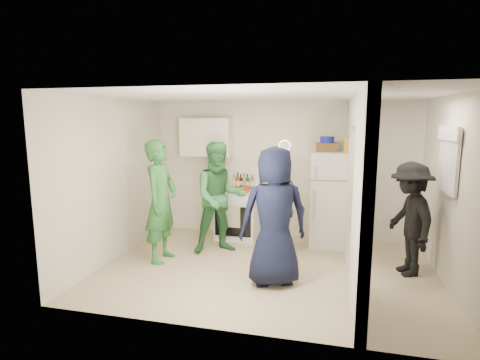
% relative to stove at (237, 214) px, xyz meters
% --- Properties ---
extents(floor, '(4.80, 4.80, 0.00)m').
position_rel_stove_xyz_m(floor, '(0.77, -1.37, -0.45)').
color(floor, tan).
rests_on(floor, ground).
extents(wall_back, '(4.80, 0.00, 4.80)m').
position_rel_stove_xyz_m(wall_back, '(0.77, 0.33, 0.80)').
color(wall_back, silver).
rests_on(wall_back, floor).
extents(wall_front, '(4.80, 0.00, 4.80)m').
position_rel_stove_xyz_m(wall_front, '(0.77, -3.07, 0.80)').
color(wall_front, silver).
rests_on(wall_front, floor).
extents(wall_left, '(0.00, 3.40, 3.40)m').
position_rel_stove_xyz_m(wall_left, '(-1.63, -1.37, 0.80)').
color(wall_left, silver).
rests_on(wall_left, floor).
extents(wall_right, '(0.00, 3.40, 3.40)m').
position_rel_stove_xyz_m(wall_right, '(3.17, -1.37, 0.80)').
color(wall_right, silver).
rests_on(wall_right, floor).
extents(ceiling, '(4.80, 4.80, 0.00)m').
position_rel_stove_xyz_m(ceiling, '(0.77, -1.37, 2.05)').
color(ceiling, white).
rests_on(ceiling, wall_back).
extents(partition_pier_back, '(0.12, 1.20, 2.50)m').
position_rel_stove_xyz_m(partition_pier_back, '(1.97, -0.27, 0.80)').
color(partition_pier_back, silver).
rests_on(partition_pier_back, floor).
extents(partition_pier_front, '(0.12, 1.20, 2.50)m').
position_rel_stove_xyz_m(partition_pier_front, '(1.97, -2.47, 0.80)').
color(partition_pier_front, silver).
rests_on(partition_pier_front, floor).
extents(partition_header, '(0.12, 1.00, 0.40)m').
position_rel_stove_xyz_m(partition_header, '(1.97, -1.37, 1.85)').
color(partition_header, silver).
rests_on(partition_header, partition_pier_back).
extents(stove, '(0.76, 0.63, 0.90)m').
position_rel_stove_xyz_m(stove, '(0.00, 0.00, 0.00)').
color(stove, white).
rests_on(stove, floor).
extents(upper_cabinet, '(0.95, 0.34, 0.70)m').
position_rel_stove_xyz_m(upper_cabinet, '(-0.63, 0.15, 1.40)').
color(upper_cabinet, silver).
rests_on(upper_cabinet, wall_back).
extents(fridge, '(0.67, 0.65, 1.63)m').
position_rel_stove_xyz_m(fridge, '(1.67, -0.03, 0.36)').
color(fridge, white).
rests_on(fridge, floor).
extents(wicker_basket, '(0.35, 0.25, 0.15)m').
position_rel_stove_xyz_m(wicker_basket, '(1.57, 0.02, 1.26)').
color(wicker_basket, brown).
rests_on(wicker_basket, fridge).
extents(blue_bowl, '(0.24, 0.24, 0.11)m').
position_rel_stove_xyz_m(blue_bowl, '(1.57, 0.02, 1.39)').
color(blue_bowl, '#151990').
rests_on(blue_bowl, wicker_basket).
extents(yellow_cup_stack_top, '(0.09, 0.09, 0.25)m').
position_rel_stove_xyz_m(yellow_cup_stack_top, '(1.89, -0.13, 1.31)').
color(yellow_cup_stack_top, gold).
rests_on(yellow_cup_stack_top, fridge).
extents(wall_clock, '(0.22, 0.02, 0.22)m').
position_rel_stove_xyz_m(wall_clock, '(0.82, 0.31, 1.25)').
color(wall_clock, white).
rests_on(wall_clock, wall_back).
extents(spice_shelf, '(0.35, 0.08, 0.03)m').
position_rel_stove_xyz_m(spice_shelf, '(0.77, 0.28, 0.90)').
color(spice_shelf, olive).
rests_on(spice_shelf, wall_back).
extents(nook_window, '(0.03, 0.70, 0.80)m').
position_rel_stove_xyz_m(nook_window, '(3.15, -1.17, 1.20)').
color(nook_window, black).
rests_on(nook_window, wall_right).
extents(nook_window_frame, '(0.04, 0.76, 0.86)m').
position_rel_stove_xyz_m(nook_window_frame, '(3.14, -1.17, 1.20)').
color(nook_window_frame, white).
rests_on(nook_window_frame, wall_right).
extents(nook_valance, '(0.04, 0.82, 0.18)m').
position_rel_stove_xyz_m(nook_valance, '(3.11, -1.17, 1.55)').
color(nook_valance, white).
rests_on(nook_valance, wall_right).
extents(yellow_cup_stack_stove, '(0.09, 0.09, 0.25)m').
position_rel_stove_xyz_m(yellow_cup_stack_stove, '(-0.12, -0.22, 0.58)').
color(yellow_cup_stack_stove, yellow).
rests_on(yellow_cup_stack_stove, stove).
extents(red_cup, '(0.09, 0.09, 0.12)m').
position_rel_stove_xyz_m(red_cup, '(0.22, -0.20, 0.51)').
color(red_cup, red).
rests_on(red_cup, stove).
extents(person_green_left, '(0.46, 0.69, 1.88)m').
position_rel_stove_xyz_m(person_green_left, '(-0.87, -1.36, 0.49)').
color(person_green_left, '#2D723A').
rests_on(person_green_left, floor).
extents(person_green_center, '(1.11, 1.03, 1.83)m').
position_rel_stove_xyz_m(person_green_center, '(-0.10, -0.78, 0.46)').
color(person_green_center, '#32733D').
rests_on(person_green_center, floor).
extents(person_denim, '(0.98, 0.78, 1.55)m').
position_rel_stove_xyz_m(person_denim, '(0.87, -0.63, 0.33)').
color(person_denim, '#354C75').
rests_on(person_denim, floor).
extents(person_navy, '(1.05, 0.87, 1.85)m').
position_rel_stove_xyz_m(person_navy, '(0.94, -1.80, 0.47)').
color(person_navy, black).
rests_on(person_navy, floor).
extents(person_nook, '(0.82, 1.15, 1.61)m').
position_rel_stove_xyz_m(person_nook, '(2.74, -1.05, 0.35)').
color(person_nook, black).
rests_on(person_nook, floor).
extents(bottle_a, '(0.07, 0.07, 0.29)m').
position_rel_stove_xyz_m(bottle_a, '(-0.28, 0.13, 0.60)').
color(bottle_a, brown).
rests_on(bottle_a, stove).
extents(bottle_b, '(0.07, 0.07, 0.25)m').
position_rel_stove_xyz_m(bottle_b, '(-0.17, -0.08, 0.57)').
color(bottle_b, '#194C22').
rests_on(bottle_b, stove).
extents(bottle_c, '(0.06, 0.06, 0.27)m').
position_rel_stove_xyz_m(bottle_c, '(-0.10, 0.14, 0.59)').
color(bottle_c, '#A6ABB4').
rests_on(bottle_c, stove).
extents(bottle_d, '(0.08, 0.08, 0.33)m').
position_rel_stove_xyz_m(bottle_d, '(0.02, -0.04, 0.62)').
color(bottle_d, brown).
rests_on(bottle_d, stove).
extents(bottle_e, '(0.06, 0.06, 0.28)m').
position_rel_stove_xyz_m(bottle_e, '(0.09, 0.19, 0.59)').
color(bottle_e, '#AEB0C1').
rests_on(bottle_e, stove).
extents(bottle_f, '(0.07, 0.07, 0.30)m').
position_rel_stove_xyz_m(bottle_f, '(0.19, 0.04, 0.60)').
color(bottle_f, '#184421').
rests_on(bottle_f, stove).
extents(bottle_g, '(0.07, 0.07, 0.26)m').
position_rel_stove_xyz_m(bottle_g, '(0.25, 0.13, 0.58)').
color(bottle_g, olive).
rests_on(bottle_g, stove).
extents(bottle_h, '(0.08, 0.08, 0.31)m').
position_rel_stove_xyz_m(bottle_h, '(-0.30, -0.12, 0.61)').
color(bottle_h, silver).
rests_on(bottle_h, stove).
extents(bottle_i, '(0.08, 0.08, 0.28)m').
position_rel_stove_xyz_m(bottle_i, '(0.04, 0.10, 0.59)').
color(bottle_i, '#45110B').
rests_on(bottle_i, stove).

